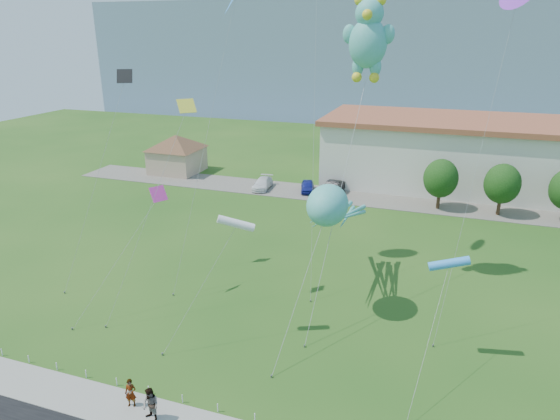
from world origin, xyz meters
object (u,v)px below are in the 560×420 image
(parked_car_blue, at_px, (307,186))
(parked_car_black, at_px, (333,188))
(pedestrian_right, at_px, (151,405))
(teddy_bear_kite, at_px, (368,37))
(pavilion, at_px, (176,150))
(parked_car_white, at_px, (263,183))
(octopus_kite, at_px, (332,210))
(pedestrian_left, at_px, (131,393))

(parked_car_blue, xyz_separation_m, parked_car_black, (3.06, -0.07, 0.11))
(pedestrian_right, height_order, teddy_bear_kite, teddy_bear_kite)
(pavilion, distance_m, parked_car_white, 14.31)
(parked_car_white, distance_m, parked_car_blue, 5.48)
(parked_car_white, bearing_deg, octopus_kite, -64.57)
(pedestrian_left, xyz_separation_m, teddy_bear_kite, (7.81, 18.42, 16.75))
(pedestrian_left, bearing_deg, pavilion, 100.84)
(parked_car_white, distance_m, teddy_bear_kite, 29.16)
(parked_car_white, relative_size, teddy_bear_kite, 0.22)
(pedestrian_left, bearing_deg, octopus_kite, 46.86)
(pedestrian_left, xyz_separation_m, octopus_kite, (6.90, 13.65, 5.94))
(pedestrian_right, bearing_deg, pavilion, 137.82)
(pedestrian_left, bearing_deg, pedestrian_right, -35.81)
(pedestrian_left, distance_m, parked_car_black, 37.55)
(parked_car_black, relative_size, teddy_bear_kite, 0.23)
(pavilion, height_order, parked_car_white, pavilion)
(parked_car_blue, distance_m, teddy_bear_kite, 27.27)
(parked_car_black, bearing_deg, teddy_bear_kite, -63.02)
(parked_car_white, bearing_deg, pavilion, 159.96)
(parked_car_white, height_order, teddy_bear_kite, teddy_bear_kite)
(pavilion, relative_size, parked_car_blue, 2.45)
(pavilion, distance_m, parked_car_blue, 19.46)
(pedestrian_left, height_order, parked_car_white, pedestrian_left)
(pavilion, xyz_separation_m, octopus_kite, (27.64, -26.78, 3.79))
(pedestrian_left, height_order, parked_car_black, pedestrian_left)
(teddy_bear_kite, bearing_deg, parked_car_white, 128.86)
(pavilion, relative_size, octopus_kite, 0.61)
(pedestrian_right, bearing_deg, pedestrian_left, 179.80)
(parked_car_blue, distance_m, parked_car_black, 3.07)
(pavilion, bearing_deg, pedestrian_right, -61.47)
(pavilion, bearing_deg, teddy_bear_kite, -37.62)
(parked_car_blue, height_order, octopus_kite, octopus_kite)
(octopus_kite, bearing_deg, parked_car_white, 121.00)
(parked_car_black, bearing_deg, pedestrian_left, -83.68)
(parked_car_black, distance_m, octopus_kite, 25.22)
(pedestrian_right, height_order, parked_car_white, pedestrian_right)
(parked_car_white, relative_size, octopus_kite, 0.29)
(pedestrian_left, bearing_deg, parked_car_blue, 76.16)
(pedestrian_right, distance_m, parked_car_blue, 38.26)
(teddy_bear_kite, bearing_deg, pedestrian_left, -112.99)
(parked_car_white, relative_size, parked_car_black, 0.96)
(parked_car_black, bearing_deg, parked_car_white, -167.30)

